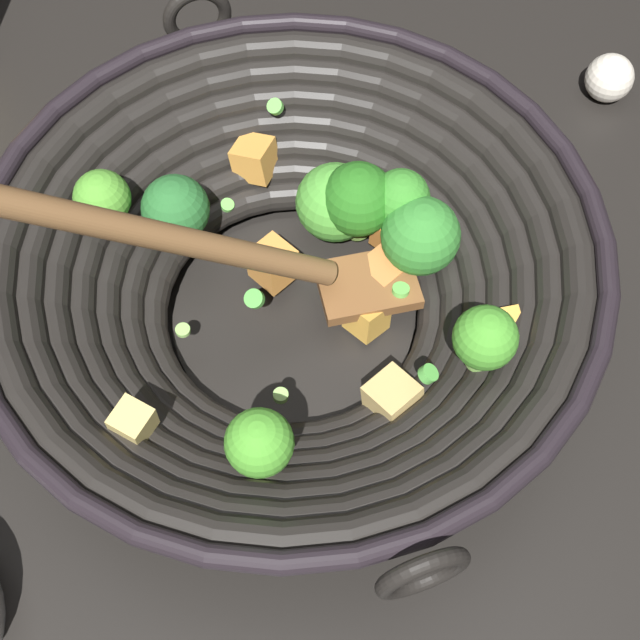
{
  "coord_description": "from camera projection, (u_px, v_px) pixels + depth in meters",
  "views": [
    {
      "loc": [
        -0.04,
        -0.31,
        0.56
      ],
      "look_at": [
        0.02,
        -0.02,
        0.03
      ],
      "focal_mm": 48.28,
      "sensor_mm": 36.0,
      "label": 1
    }
  ],
  "objects": [
    {
      "name": "wok",
      "position": [
        293.0,
        271.0,
        0.59
      ],
      "size": [
        0.42,
        0.46,
        0.21
      ],
      "color": "black",
      "rests_on": "ground"
    },
    {
      "name": "ground_plane",
      "position": [
        294.0,
        322.0,
        0.64
      ],
      "size": [
        4.0,
        4.0,
        0.0
      ],
      "primitive_type": "plane",
      "color": "black"
    },
    {
      "name": "garlic_bulb",
      "position": [
        609.0,
        78.0,
        0.74
      ],
      "size": [
        0.04,
        0.04,
        0.04
      ],
      "primitive_type": "sphere",
      "color": "silver",
      "rests_on": "ground"
    }
  ]
}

